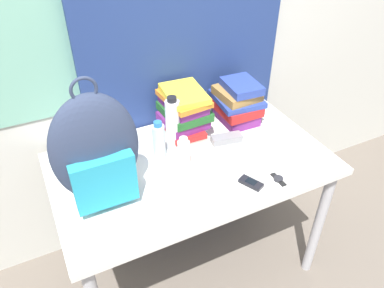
# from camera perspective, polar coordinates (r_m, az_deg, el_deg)

# --- Properties ---
(wall_back) EXTENTS (6.00, 0.06, 2.50)m
(wall_back) POSITION_cam_1_polar(r_m,az_deg,el_deg) (1.83, -6.66, 17.80)
(wall_back) COLOR beige
(wall_back) RESTS_ON ground_plane
(curtain_blue) EXTENTS (1.06, 0.04, 2.50)m
(curtain_blue) POSITION_cam_1_polar(r_m,az_deg,el_deg) (1.84, -1.11, 18.12)
(curtain_blue) COLOR navy
(curtain_blue) RESTS_ON ground_plane
(desk) EXTENTS (1.25, 0.73, 0.75)m
(desk) POSITION_cam_1_polar(r_m,az_deg,el_deg) (1.77, 0.00, -5.02)
(desk) COLOR silver
(desk) RESTS_ON ground_plane
(backpack) EXTENTS (0.33, 0.18, 0.54)m
(backpack) POSITION_cam_1_polar(r_m,az_deg,el_deg) (1.44, -14.38, -1.28)
(backpack) COLOR #2D3851
(backpack) RESTS_ON desk
(book_stack_left) EXTENTS (0.22, 0.27, 0.24)m
(book_stack_left) POSITION_cam_1_polar(r_m,az_deg,el_deg) (1.82, -1.35, 4.73)
(book_stack_left) COLOR silver
(book_stack_left) RESTS_ON desk
(book_stack_center) EXTENTS (0.24, 0.26, 0.22)m
(book_stack_center) POSITION_cam_1_polar(r_m,az_deg,el_deg) (1.95, 6.95, 6.39)
(book_stack_center) COLOR #6B2370
(book_stack_center) RESTS_ON desk
(water_bottle) EXTENTS (0.06, 0.06, 0.19)m
(water_bottle) POSITION_cam_1_polar(r_m,az_deg,el_deg) (1.69, -5.07, 0.45)
(water_bottle) COLOR silver
(water_bottle) RESTS_ON desk
(sports_bottle) EXTENTS (0.07, 0.07, 0.28)m
(sports_bottle) POSITION_cam_1_polar(r_m,az_deg,el_deg) (1.72, -2.95, 2.97)
(sports_bottle) COLOR white
(sports_bottle) RESTS_ON desk
(sunscreen_bottle) EXTENTS (0.06, 0.06, 0.16)m
(sunscreen_bottle) POSITION_cam_1_polar(r_m,az_deg,el_deg) (1.64, -1.27, -1.51)
(sunscreen_bottle) COLOR white
(sunscreen_bottle) RESTS_ON desk
(cell_phone) EXTENTS (0.09, 0.11, 0.02)m
(cell_phone) POSITION_cam_1_polar(r_m,az_deg,el_deg) (1.61, 8.98, -5.88)
(cell_phone) COLOR black
(cell_phone) RESTS_ON desk
(sunglasses_case) EXTENTS (0.16, 0.08, 0.04)m
(sunglasses_case) POSITION_cam_1_polar(r_m,az_deg,el_deg) (1.83, 5.29, 0.80)
(sunglasses_case) COLOR gray
(sunglasses_case) RESTS_ON desk
(wristwatch) EXTENTS (0.04, 0.09, 0.01)m
(wristwatch) POSITION_cam_1_polar(r_m,az_deg,el_deg) (1.65, 13.02, -5.22)
(wristwatch) COLOR black
(wristwatch) RESTS_ON desk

